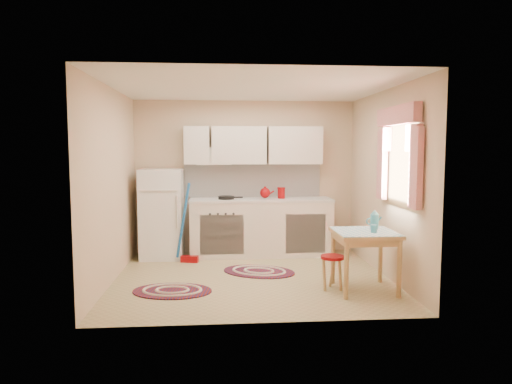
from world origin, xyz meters
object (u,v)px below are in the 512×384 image
fridge (162,214)px  base_cabinets (261,228)px  table (364,261)px  stool (332,273)px

fridge → base_cabinets: size_ratio=0.62×
table → fridge: bearing=144.4°
stool → table: bearing=-8.7°
fridge → base_cabinets: bearing=1.8°
base_cabinets → stool: 2.03m
base_cabinets → stool: size_ratio=5.36×
base_cabinets → table: size_ratio=3.12×
fridge → base_cabinets: 1.59m
stool → base_cabinets: bearing=110.5°
fridge → table: bearing=-35.6°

